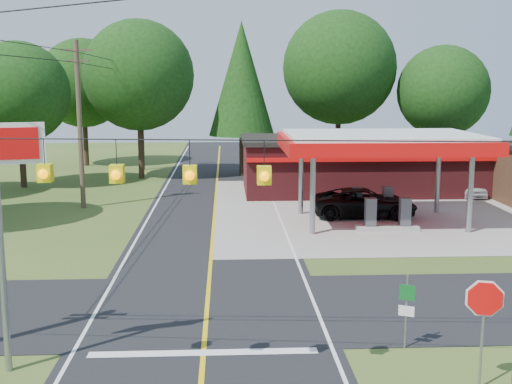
{
  "coord_description": "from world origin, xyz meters",
  "views": [
    {
      "loc": [
        0.67,
        -20.76,
        7.63
      ],
      "look_at": [
        2.0,
        7.0,
        2.8
      ],
      "focal_mm": 45.0,
      "sensor_mm": 36.0,
      "label": 1
    }
  ],
  "objects_px": {
    "sedan_car": "(470,187)",
    "gas_canopy": "(382,145)",
    "octagonal_stop_sign": "(484,307)",
    "suv_car": "(364,203)"
  },
  "relations": [
    {
      "from": "sedan_car",
      "to": "gas_canopy",
      "type": "bearing_deg",
      "value": -131.35
    },
    {
      "from": "gas_canopy",
      "to": "octagonal_stop_sign",
      "type": "xyz_separation_m",
      "value": [
        -2.0,
        -19.01,
        -2.12
      ]
    },
    {
      "from": "gas_canopy",
      "to": "suv_car",
      "type": "height_order",
      "value": "gas_canopy"
    },
    {
      "from": "sedan_car",
      "to": "suv_car",
      "type": "bearing_deg",
      "value": -139.12
    },
    {
      "from": "suv_car",
      "to": "sedan_car",
      "type": "height_order",
      "value": "suv_car"
    },
    {
      "from": "gas_canopy",
      "to": "sedan_car",
      "type": "relative_size",
      "value": 2.87
    },
    {
      "from": "gas_canopy",
      "to": "suv_car",
      "type": "xyz_separation_m",
      "value": [
        -0.5,
        1.5,
        -3.45
      ]
    },
    {
      "from": "octagonal_stop_sign",
      "to": "gas_canopy",
      "type": "bearing_deg",
      "value": 84.0
    },
    {
      "from": "gas_canopy",
      "to": "suv_car",
      "type": "distance_m",
      "value": 3.8
    },
    {
      "from": "gas_canopy",
      "to": "sedan_car",
      "type": "bearing_deg",
      "value": 44.09
    }
  ]
}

